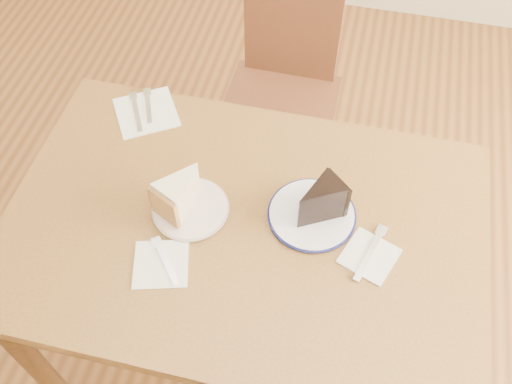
# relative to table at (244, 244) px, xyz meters

# --- Properties ---
(ground) EXTENTS (4.00, 4.00, 0.00)m
(ground) POSITION_rel_table_xyz_m (0.00, 0.00, -0.65)
(ground) COLOR #4B2B14
(ground) RESTS_ON ground
(table) EXTENTS (1.20, 0.80, 0.75)m
(table) POSITION_rel_table_xyz_m (0.00, 0.00, 0.00)
(table) COLOR #4A2F14
(table) RESTS_ON ground
(chair_far) EXTENTS (0.41, 0.41, 0.82)m
(chair_far) POSITION_rel_table_xyz_m (-0.05, 0.77, -0.20)
(chair_far) COLOR #391C11
(chair_far) RESTS_ON ground
(plate_cream) EXTENTS (0.19, 0.19, 0.01)m
(plate_cream) POSITION_rel_table_xyz_m (-0.14, 0.01, 0.10)
(plate_cream) COLOR silver
(plate_cream) RESTS_ON table
(plate_navy) EXTENTS (0.21, 0.21, 0.01)m
(plate_navy) POSITION_rel_table_xyz_m (0.16, 0.06, 0.10)
(plate_navy) COLOR white
(plate_navy) RESTS_ON table
(carrot_cake) EXTENTS (0.13, 0.14, 0.09)m
(carrot_cake) POSITION_rel_table_xyz_m (-0.16, 0.02, 0.16)
(carrot_cake) COLOR #F5E5CA
(carrot_cake) RESTS_ON plate_cream
(chocolate_cake) EXTENTS (0.14, 0.14, 0.10)m
(chocolate_cake) POSITION_rel_table_xyz_m (0.17, 0.06, 0.16)
(chocolate_cake) COLOR black
(chocolate_cake) RESTS_ON plate_navy
(napkin_cream) EXTENTS (0.16, 0.16, 0.00)m
(napkin_cream) POSITION_rel_table_xyz_m (-0.16, -0.16, 0.10)
(napkin_cream) COLOR white
(napkin_cream) RESTS_ON table
(napkin_navy) EXTENTS (0.15, 0.15, 0.00)m
(napkin_navy) POSITION_rel_table_xyz_m (0.32, -0.02, 0.10)
(napkin_navy) COLOR white
(napkin_navy) RESTS_ON table
(napkin_spare) EXTENTS (0.23, 0.23, 0.00)m
(napkin_spare) POSITION_rel_table_xyz_m (-0.36, 0.31, 0.10)
(napkin_spare) COLOR white
(napkin_spare) RESTS_ON table
(fork_cream) EXTENTS (0.10, 0.12, 0.00)m
(fork_cream) POSITION_rel_table_xyz_m (-0.15, -0.15, 0.10)
(fork_cream) COLOR silver
(fork_cream) RESTS_ON napkin_cream
(knife_navy) EXTENTS (0.06, 0.17, 0.00)m
(knife_navy) POSITION_rel_table_xyz_m (0.32, -0.01, 0.10)
(knife_navy) COLOR silver
(knife_navy) RESTS_ON napkin_navy
(fork_spare) EXTENTS (0.07, 0.13, 0.00)m
(fork_spare) POSITION_rel_table_xyz_m (-0.37, 0.33, 0.10)
(fork_spare) COLOR silver
(fork_spare) RESTS_ON napkin_spare
(knife_spare) EXTENTS (0.09, 0.15, 0.00)m
(knife_spare) POSITION_rel_table_xyz_m (-0.39, 0.30, 0.10)
(knife_spare) COLOR silver
(knife_spare) RESTS_ON napkin_spare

